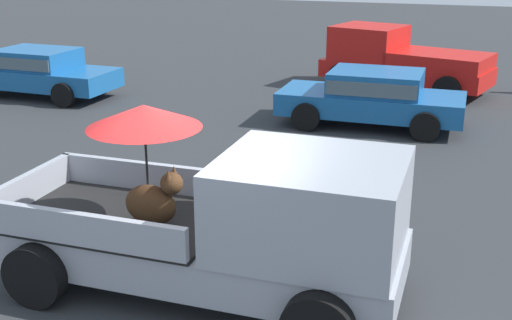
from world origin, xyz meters
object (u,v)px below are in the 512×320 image
Objects in this scene: parked_sedan_far at (373,95)px; parked_sedan_near at (39,70)px; pickup_truck_red at (399,60)px; pickup_truck_main at (234,223)px.

parked_sedan_near is at bearing -1.16° from parked_sedan_far.
pickup_truck_red is 10.33m from parked_sedan_near.
pickup_truck_main is 1.16× the size of parked_sedan_near.
parked_sedan_near is (-9.49, -4.07, -0.13)m from pickup_truck_red.
pickup_truck_main is 1.18× the size of parked_sedan_far.
pickup_truck_red is 1.17× the size of parked_sedan_near.
pickup_truck_red is (0.51, 12.65, -0.11)m from pickup_truck_main.
parked_sedan_far is (-0.11, -4.25, -0.13)m from pickup_truck_red.
pickup_truck_main is at bearing 103.68° from pickup_truck_red.
pickup_truck_main is at bearing -41.90° from parked_sedan_near.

